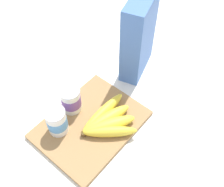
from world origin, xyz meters
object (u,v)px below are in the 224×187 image
Objects in this scene: cereal_box at (138,37)px; banana_bunch at (107,121)px; yogurt_cup_front at (57,121)px; yogurt_cup_back at (71,100)px; cutting_board at (91,125)px.

cereal_box is 1.47× the size of banana_bunch.
cereal_box is at bearing -2.12° from yogurt_cup_front.
yogurt_cup_back is at bearing 16.98° from yogurt_cup_front.
cereal_box is 0.30m from banana_bunch.
cutting_board is 0.33m from cereal_box.
cutting_board is 3.59× the size of yogurt_cup_back.
yogurt_cup_back is at bearing 154.85° from cereal_box.
yogurt_cup_back reaches higher than banana_bunch.
banana_bunch is at bearing -43.68° from yogurt_cup_front.
yogurt_cup_front is at bearing 136.32° from banana_bunch.
yogurt_cup_front is 0.47× the size of banana_bunch.
cutting_board is 0.11m from yogurt_cup_front.
cereal_box is at bearing 18.38° from banana_bunch.
cereal_box is (0.30, 0.05, 0.14)m from cutting_board.
yogurt_cup_back is 0.13m from banana_bunch.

